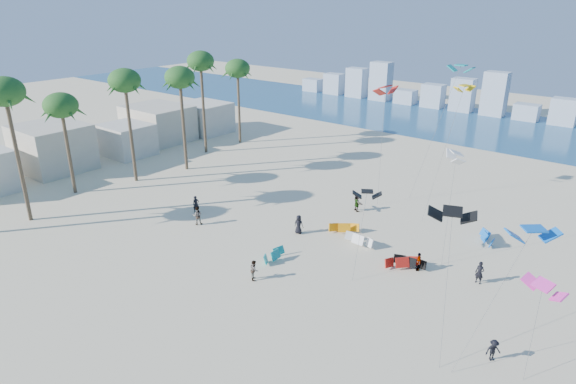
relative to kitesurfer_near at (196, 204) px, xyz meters
The scene contains 10 objects.
ground 16.27m from the kitesurfer_near, 60.11° to the right, with size 220.00×220.00×0.00m, color beige.
ocean 58.48m from the kitesurfer_near, 82.04° to the left, with size 220.00×220.00×0.00m, color navy.
kitesurfer_near is the anchor object (origin of this frame).
kitesurfer_mid 15.29m from the kitesurfer_near, 23.61° to the right, with size 0.83×0.65×1.71m, color gray.
kitesurfers_far 16.22m from the kitesurfer_near, 13.44° to the left, with size 31.13×16.28×1.93m.
grounded_kites 20.19m from the kitesurfer_near, 12.47° to the left, with size 14.91×18.04×0.97m.
flying_kites 27.65m from the kitesurfer_near, 16.86° to the left, with size 26.05×29.69×15.27m.
palm_row 17.84m from the kitesurfer_near, behind, with size 7.64×44.80×14.72m.
beachfront_buildings 26.52m from the kitesurfer_near, 165.27° to the left, with size 11.50×43.00×6.00m.
distant_skyline 68.30m from the kitesurfer_near, 84.19° to the left, with size 85.00×3.00×8.40m.
Camera 1 is at (30.01, -17.69, 21.54)m, focal length 30.80 mm.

